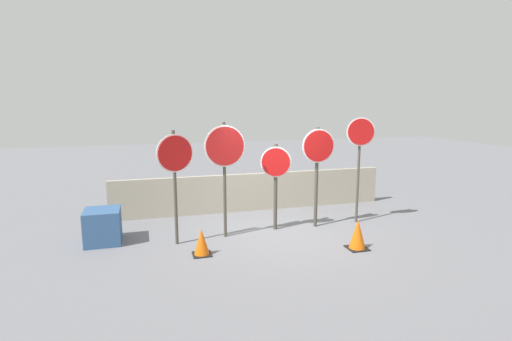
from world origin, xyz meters
name	(u,v)px	position (x,y,z in m)	size (l,w,h in m)	color
ground_plane	(276,232)	(0.00, 0.00, 0.00)	(40.00, 40.00, 0.00)	slate
fence_back	(253,192)	(0.00, 1.96, 0.52)	(7.57, 0.12, 1.03)	#A89E89
stop_sign_0	(175,164)	(-2.25, -0.18, 1.73)	(0.76, 0.26, 2.41)	#474238
stop_sign_1	(225,155)	(-1.18, -0.01, 1.85)	(0.90, 0.14, 2.55)	#474238
stop_sign_2	(276,172)	(0.05, 0.18, 1.37)	(0.68, 0.25, 2.03)	#474238
stop_sign_3	(318,158)	(1.06, 0.12, 1.68)	(0.79, 0.14, 2.40)	#474238
stop_sign_4	(360,145)	(2.18, 0.17, 1.95)	(0.67, 0.20, 2.61)	#474238
traffic_cone_0	(202,242)	(-1.84, -0.89, 0.26)	(0.36, 0.36, 0.53)	black
traffic_cone_1	(358,234)	(1.28, -1.43, 0.30)	(0.41, 0.41, 0.62)	black
storage_crate	(103,226)	(-3.77, 0.36, 0.36)	(0.73, 0.76, 0.73)	#335684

